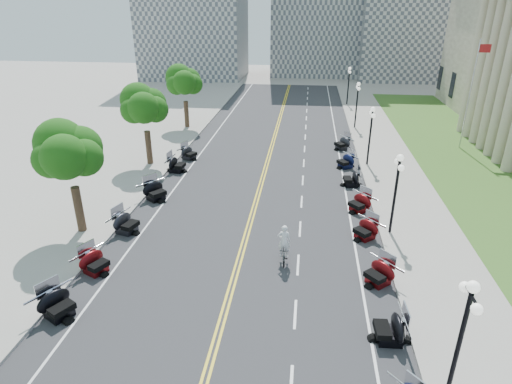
{
  "coord_description": "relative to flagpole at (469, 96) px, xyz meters",
  "views": [
    {
      "loc": [
        3.3,
        -19.48,
        12.85
      ],
      "look_at": [
        0.34,
        4.81,
        2.0
      ],
      "focal_mm": 30.0,
      "sensor_mm": 36.0,
      "label": 1
    }
  ],
  "objects": [
    {
      "name": "tree_4",
      "position": [
        -28.0,
        4.0,
        -0.25
      ],
      "size": [
        4.8,
        4.8,
        9.2
      ],
      "primitive_type": null,
      "color": "#235619",
      "rests_on": "sidewalk_south"
    },
    {
      "name": "motorcycle_n_9",
      "position": [
        -11.28,
        -6.69,
        -4.35
      ],
      "size": [
        2.56,
        2.56,
        1.3
      ],
      "primitive_type": null,
      "rotation": [
        0.0,
        0.0,
        -0.99
      ],
      "color": "black",
      "rests_on": "road"
    },
    {
      "name": "lane_dash_11",
      "position": [
        -14.8,
        -2.0,
        -4.99
      ],
      "size": [
        0.12,
        2.0,
        0.0
      ],
      "primitive_type": "cube",
      "color": "white",
      "rests_on": "road"
    },
    {
      "name": "motorcycle_s_7",
      "position": [
        -25.13,
        -14.89,
        -4.28
      ],
      "size": [
        2.88,
        2.88,
        1.43
      ],
      "primitive_type": null,
      "rotation": [
        0.0,
        0.0,
        0.89
      ],
      "color": "black",
      "rests_on": "road"
    },
    {
      "name": "lane_dash_10",
      "position": [
        -14.8,
        -6.0,
        -4.99
      ],
      "size": [
        0.12,
        2.0,
        0.0
      ],
      "primitive_type": "cube",
      "color": "white",
      "rests_on": "road"
    },
    {
      "name": "lane_dash_19",
      "position": [
        -14.8,
        30.0,
        -4.99
      ],
      "size": [
        0.12,
        2.0,
        0.0
      ],
      "primitive_type": "cube",
      "color": "white",
      "rests_on": "road"
    },
    {
      "name": "street_lamp_2",
      "position": [
        -9.4,
        -18.0,
        -2.4
      ],
      "size": [
        0.5,
        1.2,
        4.9
      ],
      "primitive_type": null,
      "color": "black",
      "rests_on": "sidewalk_north"
    },
    {
      "name": "centerline_yellow_a",
      "position": [
        -18.12,
        -12.0,
        -4.99
      ],
      "size": [
        0.12,
        90.0,
        0.0
      ],
      "primitive_type": "cube",
      "color": "yellow",
      "rests_on": "road"
    },
    {
      "name": "lane_dash_15",
      "position": [
        -14.8,
        14.0,
        -4.99
      ],
      "size": [
        0.12,
        2.0,
        0.0
      ],
      "primitive_type": "cube",
      "color": "white",
      "rests_on": "road"
    },
    {
      "name": "motorcycle_s_4",
      "position": [
        -25.27,
        -27.4,
        -4.31
      ],
      "size": [
        2.68,
        2.68,
        1.38
      ],
      "primitive_type": null,
      "rotation": [
        0.0,
        0.0,
        1.07
      ],
      "color": "black",
      "rests_on": "road"
    },
    {
      "name": "street_lamp_1",
      "position": [
        -9.4,
        -30.0,
        -2.4
      ],
      "size": [
        0.5,
        1.2,
        4.9
      ],
      "primitive_type": null,
      "color": "black",
      "rests_on": "sidewalk_north"
    },
    {
      "name": "street_lamp_4",
      "position": [
        -9.4,
        6.0,
        -2.4
      ],
      "size": [
        0.5,
        1.2,
        4.9
      ],
      "primitive_type": null,
      "color": "black",
      "rests_on": "sidewalk_north"
    },
    {
      "name": "motorcycle_n_4",
      "position": [
        -10.89,
        -27.16,
        -4.33
      ],
      "size": [
        2.02,
        2.02,
        1.34
      ],
      "primitive_type": null,
      "rotation": [
        0.0,
        0.0,
        -1.52
      ],
      "color": "black",
      "rests_on": "road"
    },
    {
      "name": "motorcycle_n_5",
      "position": [
        -10.79,
        -23.16,
        -4.36
      ],
      "size": [
        2.6,
        2.6,
        1.29
      ],
      "primitive_type": null,
      "rotation": [
        0.0,
        0.0,
        -0.85
      ],
      "color": "#590A0C",
      "rests_on": "road"
    },
    {
      "name": "ground",
      "position": [
        -18.0,
        -22.0,
        -5.0
      ],
      "size": [
        160.0,
        160.0,
        0.0
      ],
      "primitive_type": "plane",
      "color": "gray"
    },
    {
      "name": "motorcycle_s_8",
      "position": [
        -25.23,
        -9.34,
        -4.3
      ],
      "size": [
        2.16,
        2.16,
        1.39
      ],
      "primitive_type": null,
      "rotation": [
        0.0,
        0.0,
        1.48
      ],
      "color": "black",
      "rests_on": "road"
    },
    {
      "name": "lane_dash_13",
      "position": [
        -14.8,
        6.0,
        -4.99
      ],
      "size": [
        0.12,
        2.0,
        0.0
      ],
      "primitive_type": "cube",
      "color": "white",
      "rests_on": "road"
    },
    {
      "name": "distant_block_a",
      "position": [
        -36.0,
        40.0,
        8.0
      ],
      "size": [
        18.0,
        14.0,
        26.0
      ],
      "primitive_type": "cube",
      "color": "gray",
      "rests_on": "ground"
    },
    {
      "name": "edge_line_north",
      "position": [
        -11.6,
        -12.0,
        -4.99
      ],
      "size": [
        0.12,
        90.0,
        0.0
      ],
      "primitive_type": "cube",
      "color": "white",
      "rests_on": "road"
    },
    {
      "name": "lane_dash_16",
      "position": [
        -14.8,
        18.0,
        -4.99
      ],
      "size": [
        0.12,
        2.0,
        0.0
      ],
      "primitive_type": "cube",
      "color": "white",
      "rests_on": "road"
    },
    {
      "name": "lane_dash_7",
      "position": [
        -14.8,
        -18.0,
        -4.99
      ],
      "size": [
        0.12,
        2.0,
        0.0
      ],
      "primitive_type": "cube",
      "color": "white",
      "rests_on": "road"
    },
    {
      "name": "edge_line_south",
      "position": [
        -24.4,
        -12.0,
        -4.99
      ],
      "size": [
        0.12,
        90.0,
        0.0
      ],
      "primitive_type": "cube",
      "color": "white",
      "rests_on": "road"
    },
    {
      "name": "motorcycle_s_6",
      "position": [
        -25.3,
        -19.69,
        -4.31
      ],
      "size": [
        2.44,
        2.44,
        1.37
      ],
      "primitive_type": null,
      "rotation": [
        0.0,
        0.0,
        1.28
      ],
      "color": "black",
      "rests_on": "road"
    },
    {
      "name": "lane_dash_17",
      "position": [
        -14.8,
        22.0,
        -4.99
      ],
      "size": [
        0.12,
        2.0,
        0.0
      ],
      "primitive_type": "cube",
      "color": "white",
      "rests_on": "road"
    },
    {
      "name": "distant_block_c",
      "position": [
        4.0,
        43.0,
        6.0
      ],
      "size": [
        20.0,
        14.0,
        22.0
      ],
      "primitive_type": "cube",
      "color": "gray",
      "rests_on": "ground"
    },
    {
      "name": "road",
      "position": [
        -18.0,
        -12.0,
        -5.0
      ],
      "size": [
        16.0,
        90.0,
        0.01
      ],
      "primitive_type": "cube",
      "color": "#333335",
      "rests_on": "ground"
    },
    {
      "name": "cyclist_rider",
      "position": [
        -15.6,
        -21.81,
        -3.09
      ],
      "size": [
        0.69,
        0.45,
        1.89
      ],
      "primitive_type": "imported",
      "rotation": [
        0.0,
        0.0,
        3.14
      ],
      "color": "silver",
      "rests_on": "bicycle"
    },
    {
      "name": "motorcycle_s_5",
      "position": [
        -25.22,
        -23.95,
        -4.35
      ],
      "size": [
        2.47,
        2.47,
        1.3
      ],
      "primitive_type": null,
      "rotation": [
        0.0,
        0.0,
        1.12
      ],
      "color": "#590A0C",
      "rests_on": "road"
    },
    {
      "name": "lane_dash_8",
      "position": [
        -14.8,
        -14.0,
        -4.99
      ],
      "size": [
        0.12,
        2.0,
        0.0
      ],
      "primitive_type": "cube",
      "color": "white",
      "rests_on": "road"
    },
    {
      "name": "motorcycle_s_9",
      "position": [
        -25.03,
        -6.18,
        -4.37
      ],
      "size": [
        2.4,
        2.4,
        1.25
      ],
      "primitive_type": null,
      "rotation": [
        0.0,
        0.0,
        1.1
      ],
      "color": "black",
      "rests_on": "road"
    },
    {
      "name": "centerline_yellow_b",
      "position": [
        -17.88,
        -12.0,
        -4.99
      ],
      "size": [
        0.12,
        90.0,
        0.0
      ],
      "primitive_type": "cube",
      "color": "yellow",
      "rests_on": "road"
    },
    {
      "name": "lane_dash_18",
      "position": [
        -14.8,
        26.0,
        -4.99
      ],
      "size": [
        0.12,
        2.0,
        0.0
      ],
      "primitive_type": "cube",
      "color": "white",
      "rests_on": "road"
    },
    {
      "name": "street_lamp_3",
      "position": [
        -9.4,
        -6.0,
        -2.4
      ],
      "size": [
        0.5,
        1.2,
        4.9
      ],
      "primitive_type": null,
      "color": "black",
      "rests_on": "sidewalk_north"
    },
    {
      "name": "street_lamp_5",
      "position": [
        -9.4,
        18.0,
        -2.4
      ],
      "size": [
        0.5,
        1.2,
        4.9
      ],
      "primitive_type": null,
      "color": "black",
      "rests_on": "sidewalk_north"
    },
    {
      "name": "lane_dash_5",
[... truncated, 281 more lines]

